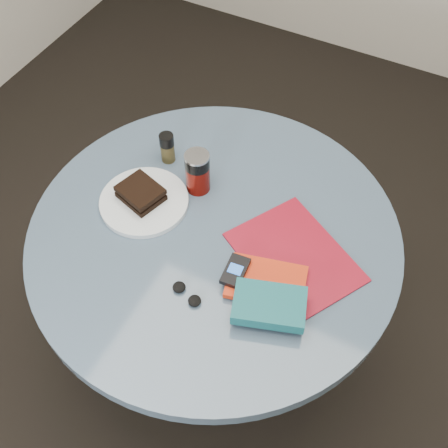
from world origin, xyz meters
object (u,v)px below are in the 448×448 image
at_px(magazine, 295,257).
at_px(novel, 269,305).
at_px(pepper_grinder, 167,148).
at_px(red_book, 266,282).
at_px(mp3_player, 235,271).
at_px(headphones, 187,294).
at_px(table, 215,265).
at_px(sandwich, 141,193).
at_px(plate, 144,202).
at_px(soda_can, 198,172).

height_order(magazine, novel, novel).
relative_size(pepper_grinder, red_book, 0.50).
height_order(mp3_player, headphones, mp3_player).
xyz_separation_m(table, sandwich, (-0.23, -0.00, 0.20)).
bearing_deg(mp3_player, magazine, 48.55).
xyz_separation_m(plate, magazine, (0.44, 0.03, -0.00)).
distance_m(magazine, mp3_player, 0.17).
xyz_separation_m(soda_can, magazine, (0.34, -0.09, -0.06)).
distance_m(soda_can, red_book, 0.37).
bearing_deg(novel, plate, 142.97).
bearing_deg(sandwich, novel, -18.80).
height_order(pepper_grinder, novel, pepper_grinder).
relative_size(table, soda_can, 7.73).
bearing_deg(pepper_grinder, mp3_player, -37.41).
xyz_separation_m(plate, soda_can, (0.11, 0.12, 0.06)).
relative_size(magazine, novel, 1.87).
distance_m(table, soda_can, 0.28).
bearing_deg(magazine, sandwich, -146.71).
relative_size(table, headphones, 10.69).
bearing_deg(mp3_player, table, 138.23).
xyz_separation_m(red_book, novel, (0.04, -0.07, 0.02)).
distance_m(pepper_grinder, red_book, 0.51).
xyz_separation_m(mp3_player, headphones, (-0.08, -0.10, -0.02)).
bearing_deg(plate, magazine, 3.28).
bearing_deg(novel, magazine, 74.07).
bearing_deg(headphones, plate, 141.25).
bearing_deg(soda_can, mp3_player, -43.93).
relative_size(table, pepper_grinder, 10.35).
height_order(table, plate, plate).
bearing_deg(headphones, pepper_grinder, 126.35).
bearing_deg(table, sandwich, -179.84).
xyz_separation_m(plate, novel, (0.45, -0.15, 0.03)).
bearing_deg(red_book, pepper_grinder, 135.09).
bearing_deg(novel, soda_can, 123.33).
bearing_deg(mp3_player, headphones, -128.32).
bearing_deg(soda_can, red_book, -33.65).
xyz_separation_m(soda_can, headphones, (0.15, -0.32, -0.06)).
distance_m(table, headphones, 0.27).
relative_size(sandwich, headphones, 1.45).
relative_size(plate, novel, 1.44).
relative_size(red_book, mp3_player, 2.04).
height_order(red_book, headphones, red_book).
xyz_separation_m(soda_can, red_book, (0.31, -0.20, -0.05)).
bearing_deg(red_book, plate, 154.29).
bearing_deg(soda_can, table, -45.99).
bearing_deg(table, pepper_grinder, 144.84).
distance_m(soda_can, pepper_grinder, 0.14).
height_order(plate, magazine, plate).
bearing_deg(red_book, sandwich, 154.10).
relative_size(sandwich, soda_can, 1.05).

